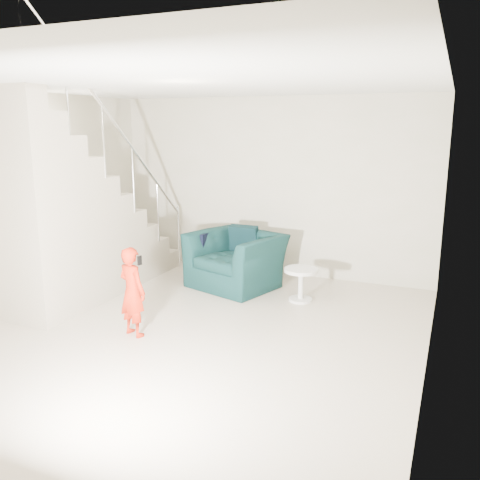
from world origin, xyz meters
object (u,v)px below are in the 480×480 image
(side_table, at_px, (301,279))
(staircase, at_px, (70,229))
(armchair, at_px, (236,260))
(toddler, at_px, (132,292))

(side_table, height_order, staircase, staircase)
(side_table, bearing_deg, staircase, -159.59)
(armchair, xyz_separation_m, side_table, (1.04, -0.25, -0.09))
(toddler, bearing_deg, side_table, -111.02)
(armchair, height_order, side_table, armchair)
(armchair, relative_size, side_table, 2.69)
(armchair, height_order, staircase, staircase)
(staircase, bearing_deg, armchair, 35.95)
(armchair, bearing_deg, toddler, -81.86)
(armchair, bearing_deg, side_table, 4.14)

